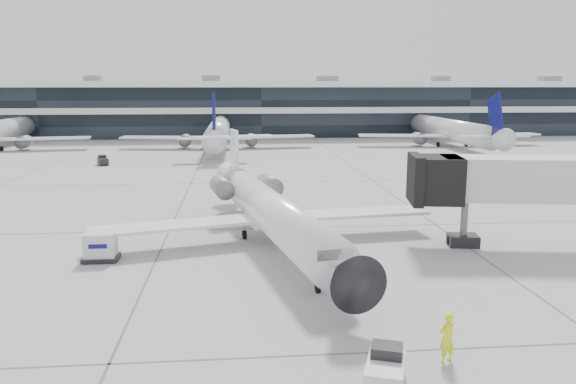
{
  "coord_description": "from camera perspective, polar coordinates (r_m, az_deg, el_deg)",
  "views": [
    {
      "loc": [
        -5.01,
        -40.31,
        10.48
      ],
      "look_at": [
        -1.23,
        0.65,
        2.6
      ],
      "focal_mm": 35.0,
      "sensor_mm": 36.0,
      "label": 1
    }
  ],
  "objects": [
    {
      "name": "terminal",
      "position": [
        122.54,
        -2.95,
        8.27
      ],
      "size": [
        170.0,
        22.0,
        10.0
      ],
      "primitive_type": "cube",
      "color": "black",
      "rests_on": "ground"
    },
    {
      "name": "ground",
      "position": [
        41.95,
        1.75,
        -3.63
      ],
      "size": [
        220.0,
        220.0,
        0.0
      ],
      "primitive_type": "plane",
      "color": "#969699",
      "rests_on": "ground"
    },
    {
      "name": "regional_jet",
      "position": [
        37.76,
        -2.0,
        -1.7
      ],
      "size": [
        23.15,
        28.85,
        6.7
      ],
      "rotation": [
        0.0,
        0.0,
        0.2
      ],
      "color": "white",
      "rests_on": "ground"
    },
    {
      "name": "ramp_worker",
      "position": [
        22.92,
        15.83,
        -14.02
      ],
      "size": [
        0.86,
        0.73,
        2.0
      ],
      "primitive_type": "imported",
      "rotation": [
        0.0,
        0.0,
        3.55
      ],
      "color": "#EEFE1A",
      "rests_on": "ground"
    },
    {
      "name": "far_tug",
      "position": [
        78.43,
        -18.3,
        3.04
      ],
      "size": [
        1.86,
        2.32,
        1.29
      ],
      "rotation": [
        0.0,
        0.0,
        0.38
      ],
      "color": "black",
      "rests_on": "ground"
    },
    {
      "name": "traffic_cone",
      "position": [
        46.99,
        -1.34,
        -1.72
      ],
      "size": [
        0.41,
        0.41,
        0.56
      ],
      "rotation": [
        0.0,
        0.0,
        0.08
      ],
      "color": "#E25D0B",
      "rests_on": "ground"
    },
    {
      "name": "baggage_tug",
      "position": [
        20.9,
        9.87,
        -17.47
      ],
      "size": [
        1.96,
        2.5,
        1.39
      ],
      "rotation": [
        0.0,
        0.0,
        -0.35
      ],
      "color": "silver",
      "rests_on": "ground"
    },
    {
      "name": "cargo_uld",
      "position": [
        35.84,
        -18.5,
        -5.31
      ],
      "size": [
        2.08,
        1.54,
        1.7
      ],
      "rotation": [
        0.0,
        0.0,
        -0.0
      ],
      "color": "black",
      "rests_on": "ground"
    },
    {
      "name": "bg_jet_center",
      "position": [
        95.94,
        -7.05,
        4.49
      ],
      "size": [
        32.0,
        40.0,
        9.6
      ],
      "primitive_type": null,
      "color": "white",
      "rests_on": "ground"
    },
    {
      "name": "bg_jet_right",
      "position": [
        102.78,
        15.92,
        4.58
      ],
      "size": [
        32.0,
        40.0,
        9.6
      ],
      "primitive_type": null,
      "color": "white",
      "rests_on": "ground"
    }
  ]
}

